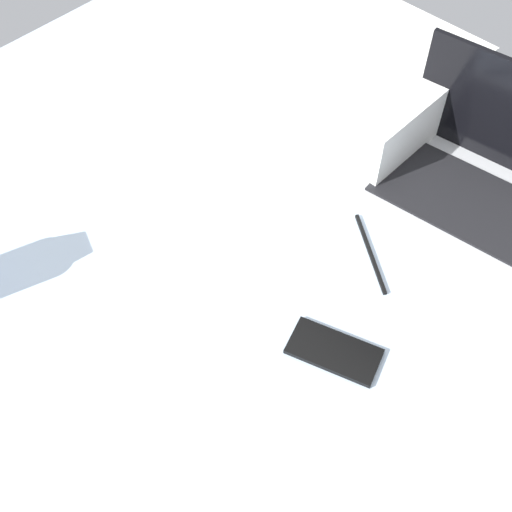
% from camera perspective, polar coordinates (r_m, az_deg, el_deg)
% --- Properties ---
extents(bed_mattress, '(1.80, 1.40, 0.18)m').
position_cam_1_polar(bed_mattress, '(1.17, 1.47, -6.60)').
color(bed_mattress, silver).
rests_on(bed_mattress, ground).
extents(laptop, '(0.35, 0.27, 0.23)m').
position_cam_1_polar(laptop, '(1.27, 17.96, 6.60)').
color(laptop, '#B7BABC').
rests_on(laptop, bed_mattress).
extents(cell_phone, '(0.15, 0.11, 0.01)m').
position_cam_1_polar(cell_phone, '(1.05, 6.60, -8.00)').
color(cell_phone, black).
rests_on(cell_phone, bed_mattress).
extents(pillow, '(0.52, 0.36, 0.13)m').
position_cam_1_polar(pillow, '(1.43, 6.31, 16.13)').
color(pillow, white).
rests_on(pillow, bed_mattress).
extents(charger_cable, '(0.14, 0.10, 0.01)m').
position_cam_1_polar(charger_cable, '(1.16, 9.63, 0.25)').
color(charger_cable, black).
rests_on(charger_cable, bed_mattress).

